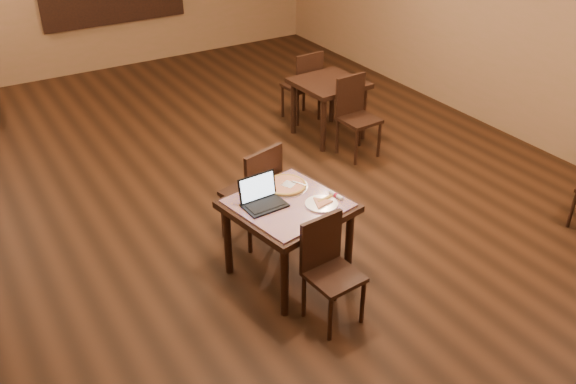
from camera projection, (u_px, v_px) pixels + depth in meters
ground at (228, 207)px, 6.54m from camera, size 10.00×10.00×0.00m
wall_right at (511, 15)px, 7.55m from camera, size 0.02×10.00×3.00m
tiled_table at (288, 213)px, 5.23m from camera, size 1.07×1.07×0.76m
chair_main_near at (328, 264)px, 4.84m from camera, size 0.43×0.43×0.91m
chair_main_far at (256, 189)px, 5.73m from camera, size 0.54×0.54×1.02m
laptop at (261, 197)px, 5.13m from camera, size 0.36×0.29×0.24m
plate at (321, 204)px, 5.13m from camera, size 0.28×0.28×0.02m
pizza_slice at (321, 203)px, 5.13m from camera, size 0.23×0.23×0.02m
pizza_pan at (285, 186)px, 5.40m from camera, size 0.40×0.40×0.01m
pizza_whole at (285, 185)px, 5.39m from camera, size 0.37×0.37×0.03m
spatula at (289, 184)px, 5.38m from camera, size 0.21×0.28×0.01m
napkin_roll at (336, 195)px, 5.24m from camera, size 0.05×0.16×0.04m
other_table_a at (329, 91)px, 7.74m from camera, size 0.85×0.85×0.76m
other_table_a_chair_near at (355, 111)px, 7.36m from camera, size 0.45×0.45×0.98m
other_table_a_chair_far at (305, 82)px, 8.19m from camera, size 0.45×0.45×0.98m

